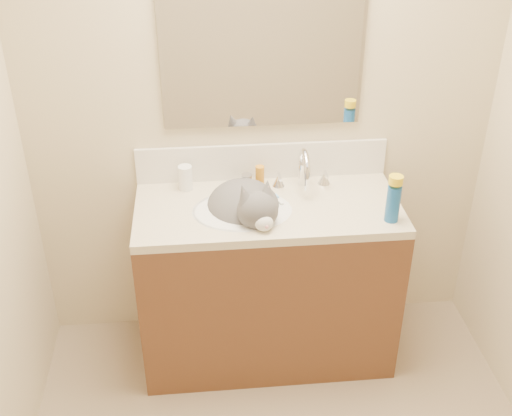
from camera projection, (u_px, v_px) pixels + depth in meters
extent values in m
cube|color=beige|center=(262.00, 101.00, 2.93)|extent=(2.20, 0.04, 2.50)
cube|color=brown|center=(267.00, 285.00, 3.12)|extent=(1.20, 0.55, 0.82)
cube|color=beige|center=(268.00, 209.00, 2.90)|extent=(1.20, 0.55, 0.04)
ellipsoid|color=white|center=(242.00, 223.00, 2.89)|extent=(0.45, 0.36, 0.14)
cylinder|color=silver|center=(302.00, 174.00, 3.03)|extent=(0.04, 0.04, 0.11)
torus|color=silver|center=(304.00, 170.00, 2.95)|extent=(0.03, 0.20, 0.20)
cylinder|color=silver|center=(307.00, 184.00, 2.90)|extent=(0.03, 0.03, 0.06)
cone|color=silver|center=(279.00, 180.00, 3.04)|extent=(0.06, 0.06, 0.06)
cone|color=silver|center=(324.00, 178.00, 3.05)|extent=(0.06, 0.06, 0.06)
ellipsoid|color=#4E4B4E|center=(243.00, 209.00, 2.92)|extent=(0.43, 0.46, 0.25)
ellipsoid|color=#4E4B4E|center=(258.00, 210.00, 2.74)|extent=(0.22, 0.21, 0.17)
ellipsoid|color=#4E4B4E|center=(251.00, 208.00, 2.82)|extent=(0.16, 0.16, 0.16)
cone|color=#4E4B4E|center=(244.00, 194.00, 2.70)|extent=(0.10, 0.10, 0.11)
cone|color=#4E4B4E|center=(267.00, 189.00, 2.73)|extent=(0.10, 0.11, 0.11)
ellipsoid|color=silver|center=(264.00, 223.00, 2.69)|extent=(0.09, 0.08, 0.07)
ellipsoid|color=silver|center=(254.00, 222.00, 2.82)|extent=(0.14, 0.11, 0.15)
sphere|color=pink|center=(267.00, 227.00, 2.67)|extent=(0.02, 0.02, 0.02)
cylinder|color=#4E4B4E|center=(276.00, 218.00, 3.00)|extent=(0.18, 0.25, 0.05)
cube|color=silver|center=(262.00, 161.00, 3.07)|extent=(1.20, 0.02, 0.18)
cube|color=white|center=(263.00, 39.00, 2.77)|extent=(0.90, 0.02, 0.80)
cylinder|color=white|center=(185.00, 178.00, 2.99)|extent=(0.08, 0.08, 0.12)
cylinder|color=gold|center=(186.00, 180.00, 3.00)|extent=(0.08, 0.08, 0.04)
cylinder|color=#B7B7BC|center=(247.00, 180.00, 3.03)|extent=(0.07, 0.07, 0.06)
cylinder|color=orange|center=(260.00, 176.00, 3.02)|extent=(0.05, 0.05, 0.10)
cube|color=white|center=(276.00, 198.00, 2.94)|extent=(0.06, 0.13, 0.01)
cube|color=#71B0F1|center=(276.00, 197.00, 2.94)|extent=(0.03, 0.04, 0.02)
cylinder|color=#16529D|center=(393.00, 204.00, 2.74)|extent=(0.07, 0.07, 0.17)
cylinder|color=yellow|center=(396.00, 180.00, 2.68)|extent=(0.07, 0.07, 0.04)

